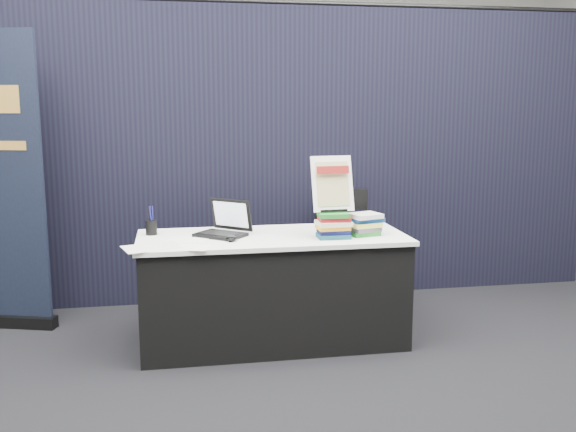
# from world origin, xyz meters

# --- Properties ---
(floor) EXTENTS (8.00, 8.00, 0.00)m
(floor) POSITION_xyz_m (0.00, 0.00, 0.00)
(floor) COLOR black
(floor) RESTS_ON ground
(wall_back) EXTENTS (8.00, 0.02, 3.50)m
(wall_back) POSITION_xyz_m (0.00, 4.00, 1.75)
(wall_back) COLOR beige
(wall_back) RESTS_ON floor
(drape_partition) EXTENTS (6.00, 0.08, 2.40)m
(drape_partition) POSITION_xyz_m (0.00, 1.60, 1.20)
(drape_partition) COLOR black
(drape_partition) RESTS_ON floor
(display_table) EXTENTS (1.80, 0.75, 0.75)m
(display_table) POSITION_xyz_m (0.00, 0.55, 0.38)
(display_table) COLOR black
(display_table) RESTS_ON floor
(laptop) EXTENTS (0.38, 0.41, 0.24)m
(laptop) POSITION_xyz_m (-0.35, 0.61, 0.81)
(laptop) COLOR black
(laptop) RESTS_ON display_table
(mouse) EXTENTS (0.09, 0.12, 0.03)m
(mouse) POSITION_xyz_m (-0.29, 0.42, 0.77)
(mouse) COLOR black
(mouse) RESTS_ON display_table
(brochure_left) EXTENTS (0.39, 0.32, 0.00)m
(brochure_left) POSITION_xyz_m (-0.79, 0.31, 0.75)
(brochure_left) COLOR silver
(brochure_left) RESTS_ON display_table
(brochure_mid) EXTENTS (0.31, 0.26, 0.00)m
(brochure_mid) POSITION_xyz_m (-0.57, 0.49, 0.75)
(brochure_mid) COLOR white
(brochure_mid) RESTS_ON display_table
(brochure_right) EXTENTS (0.29, 0.24, 0.00)m
(brochure_right) POSITION_xyz_m (-0.57, 0.27, 0.75)
(brochure_right) COLOR white
(brochure_right) RESTS_ON display_table
(pen_cup) EXTENTS (0.10, 0.10, 0.10)m
(pen_cup) POSITION_xyz_m (-0.80, 0.71, 0.80)
(pen_cup) COLOR black
(pen_cup) RESTS_ON display_table
(book_stack_tall) EXTENTS (0.21, 0.17, 0.17)m
(book_stack_tall) POSITION_xyz_m (0.38, 0.40, 0.84)
(book_stack_tall) COLOR #154452
(book_stack_tall) RESTS_ON display_table
(book_stack_short) EXTENTS (0.24, 0.21, 0.15)m
(book_stack_short) POSITION_xyz_m (0.62, 0.45, 0.82)
(book_stack_short) COLOR #207826
(book_stack_short) RESTS_ON display_table
(info_sign) EXTENTS (0.28, 0.15, 0.38)m
(info_sign) POSITION_xyz_m (0.38, 0.43, 1.10)
(info_sign) COLOR black
(info_sign) RESTS_ON book_stack_tall
(stacking_chair) EXTENTS (0.56, 0.57, 0.95)m
(stacking_chair) POSITION_xyz_m (0.69, 1.15, 0.53)
(stacking_chair) COLOR black
(stacking_chair) RESTS_ON floor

